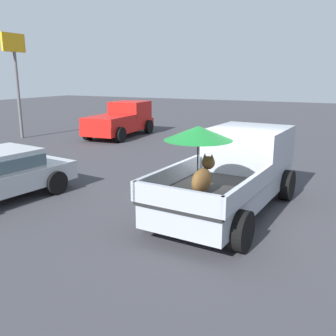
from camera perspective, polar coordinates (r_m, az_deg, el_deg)
The scene contains 4 objects.
ground_plane at distance 9.19m, azimuth 8.98°, elevation -6.75°, with size 80.00×80.00×0.00m, color #38383D.
pickup_truck_main at distance 9.25m, azimuth 10.11°, elevation -0.28°, with size 5.17×2.55×2.27m.
pickup_truck_far at distance 20.49m, azimuth -7.13°, elevation 7.32°, with size 4.91×2.42×1.80m.
motel_sign at distance 20.96m, azimuth -22.29°, elevation 14.28°, with size 1.40×0.16×5.25m.
Camera 1 is at (-8.22, -2.52, 3.23)m, focal length 39.85 mm.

